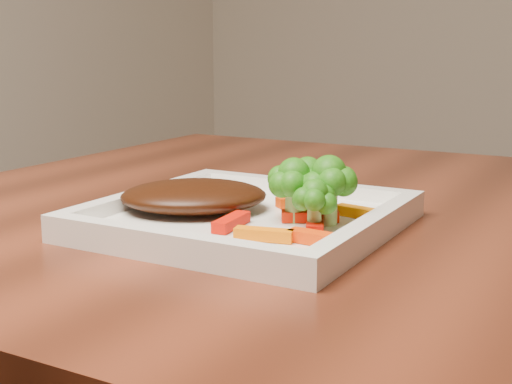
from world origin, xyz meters
The scene contains 13 objects.
plate centered at (-0.50, -0.30, 0.76)m, with size 0.27×0.27×0.01m, color white.
steak centered at (-0.55, -0.31, 0.78)m, with size 0.15×0.11×0.03m, color #391708.
broccoli_0 centered at (-0.45, -0.27, 0.80)m, with size 0.05×0.05×0.07m, color #166010, non-canonical shape.
broccoli_1 centered at (-0.42, -0.29, 0.79)m, with size 0.06×0.06×0.06m, color #1E6E12, non-canonical shape.
broccoli_2 centered at (-0.41, -0.33, 0.79)m, with size 0.04×0.04×0.06m, color #237A14, non-canonical shape.
broccoli_3 centered at (-0.45, -0.30, 0.79)m, with size 0.06×0.06×0.06m, color #336E12, non-canonical shape.
carrot_0 centered at (-0.44, -0.37, 0.77)m, with size 0.05×0.01×0.01m, color orange.
carrot_1 centered at (-0.39, -0.36, 0.77)m, with size 0.06×0.02×0.01m, color #EB3903.
carrot_2 centered at (-0.49, -0.35, 0.77)m, with size 0.05×0.01×0.01m, color red.
carrot_3 centered at (-0.40, -0.26, 0.77)m, with size 0.05×0.01×0.01m, color #D26F03.
carrot_4 centered at (-0.47, -0.24, 0.77)m, with size 0.05×0.01×0.01m, color #EA3B03.
carrot_5 centered at (-0.42, -0.32, 0.77)m, with size 0.06×0.01×0.01m, color red.
carrot_6 centered at (-0.43, -0.29, 0.77)m, with size 0.05×0.01×0.01m, color red.
Camera 1 is at (-0.16, -0.88, 0.93)m, focal length 50.00 mm.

